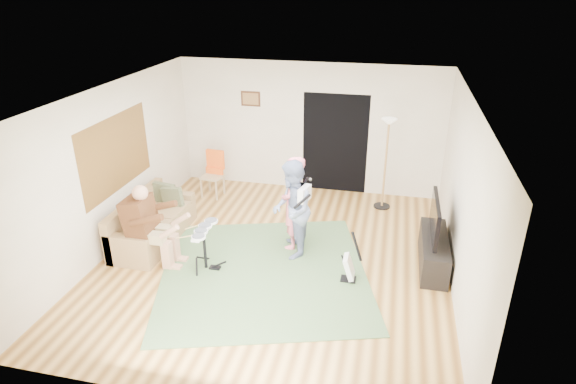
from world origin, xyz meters
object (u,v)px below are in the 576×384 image
object	(u,v)px
tv_cabinet	(433,252)
television	(435,218)
sofa	(150,226)
guitar_spare	(350,267)
guitarist	(292,210)
torchiere_lamp	(387,148)
dining_chair	(213,180)
singer	(293,203)
drum_kit	(205,250)

from	to	relation	value
tv_cabinet	television	size ratio (longest dim) A/B	1.23
sofa	television	xyz separation A→B (m)	(4.73, 0.22, 0.59)
guitar_spare	television	xyz separation A→B (m)	(1.20, 0.72, 0.61)
sofa	guitar_spare	world-z (taller)	guitar_spare
guitarist	guitar_spare	world-z (taller)	guitarist
sofa	torchiere_lamp	world-z (taller)	torchiere_lamp
torchiere_lamp	guitar_spare	bearing A→B (deg)	-97.81
guitar_spare	dining_chair	world-z (taller)	dining_chair
dining_chair	television	distance (m)	4.71
guitarist	tv_cabinet	world-z (taller)	guitarist
singer	sofa	bearing A→B (deg)	-81.15
drum_kit	television	size ratio (longest dim) A/B	0.65
guitarist	dining_chair	bearing A→B (deg)	-146.67
drum_kit	dining_chair	bearing A→B (deg)	108.14
dining_chair	tv_cabinet	bearing A→B (deg)	-15.35
guitarist	torchiere_lamp	distance (m)	2.58
drum_kit	tv_cabinet	bearing A→B (deg)	13.98
television	dining_chair	bearing A→B (deg)	157.45
guitar_spare	television	world-z (taller)	television
drum_kit	television	distance (m)	3.60
drum_kit	guitar_spare	xyz separation A→B (m)	(2.25, 0.16, -0.08)
drum_kit	dining_chair	world-z (taller)	dining_chair
torchiere_lamp	tv_cabinet	size ratio (longest dim) A/B	1.30
drum_kit	guitarist	world-z (taller)	guitarist
torchiere_lamp	dining_chair	xyz separation A→B (m)	(-3.49, -0.20, -0.91)
drum_kit	tv_cabinet	size ratio (longest dim) A/B	0.53
drum_kit	television	bearing A→B (deg)	14.17
torchiere_lamp	dining_chair	distance (m)	3.61
guitar_spare	tv_cabinet	size ratio (longest dim) A/B	0.60
sofa	tv_cabinet	bearing A→B (deg)	2.65
sofa	guitarist	bearing A→B (deg)	1.79
tv_cabinet	singer	bearing A→B (deg)	177.07
sofa	drum_kit	world-z (taller)	sofa
television	singer	bearing A→B (deg)	177.01
sofa	torchiere_lamp	distance (m)	4.60
tv_cabinet	television	bearing A→B (deg)	180.00
guitarist	television	xyz separation A→B (m)	(2.22, 0.14, 0.03)
sofa	tv_cabinet	size ratio (longest dim) A/B	1.35
guitarist	torchiere_lamp	bearing A→B (deg)	132.98
drum_kit	tv_cabinet	distance (m)	3.61
drum_kit	guitarist	xyz separation A→B (m)	(1.23, 0.73, 0.49)
dining_chair	television	world-z (taller)	television
tv_cabinet	dining_chair	bearing A→B (deg)	157.68
singer	dining_chair	size ratio (longest dim) A/B	1.69
guitar_spare	dining_chair	size ratio (longest dim) A/B	0.89
torchiere_lamp	television	world-z (taller)	torchiere_lamp
dining_chair	sofa	bearing A→B (deg)	-94.55
drum_kit	guitarist	distance (m)	1.51
guitar_spare	television	size ratio (longest dim) A/B	0.74
tv_cabinet	television	xyz separation A→B (m)	(-0.05, 0.00, 0.60)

